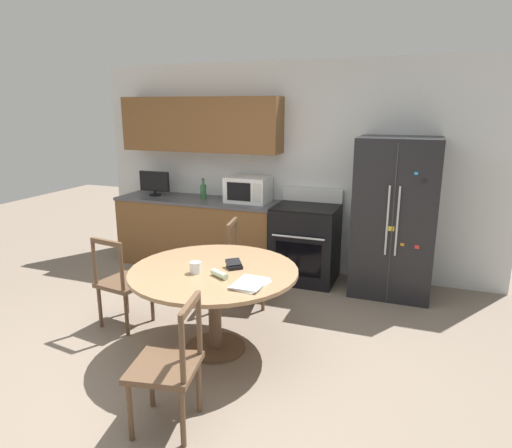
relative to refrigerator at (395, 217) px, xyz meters
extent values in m
plane|color=gray|center=(-1.33, -2.24, -0.87)|extent=(14.00, 14.00, 0.00)
cube|color=silver|center=(-1.33, 0.41, 0.43)|extent=(5.20, 0.10, 2.60)
cube|color=brown|center=(-2.47, 0.19, 0.97)|extent=(2.13, 0.34, 0.68)
cube|color=brown|center=(-2.47, 0.05, -0.44)|extent=(2.13, 0.62, 0.86)
cube|color=#4C4C51|center=(-2.47, 0.05, 0.01)|extent=(2.16, 0.64, 0.03)
cube|color=black|center=(0.00, 0.00, 0.00)|extent=(0.86, 0.69, 1.75)
cube|color=#333333|center=(0.00, -0.35, 0.00)|extent=(0.01, 0.01, 1.68)
cylinder|color=silver|center=(-0.05, -0.36, 0.04)|extent=(0.02, 0.02, 0.73)
cylinder|color=silver|center=(0.05, -0.36, 0.04)|extent=(0.02, 0.02, 0.73)
cube|color=#338CD8|center=(0.19, -0.35, 0.54)|extent=(0.04, 0.01, 0.03)
cube|color=yellow|center=(-0.01, -0.35, -0.04)|extent=(0.06, 0.02, 0.05)
cube|color=red|center=(0.26, -0.35, -0.21)|extent=(0.05, 0.02, 0.04)
cube|color=orange|center=(0.12, -0.35, -0.20)|extent=(0.04, 0.01, 0.03)
cube|color=black|center=(0.27, -0.35, 0.47)|extent=(0.05, 0.01, 0.04)
cube|color=black|center=(-1.01, 0.02, -0.42)|extent=(0.75, 0.64, 0.90)
cube|color=black|center=(-1.01, -0.30, -0.51)|extent=(0.54, 0.01, 0.40)
cylinder|color=silver|center=(-1.01, -0.33, -0.24)|extent=(0.61, 0.02, 0.02)
cube|color=black|center=(-1.01, 0.02, 0.04)|extent=(0.75, 0.64, 0.02)
cube|color=white|center=(-1.01, 0.31, 0.13)|extent=(0.75, 0.06, 0.16)
cube|color=white|center=(-1.78, 0.11, 0.18)|extent=(0.53, 0.38, 0.32)
cube|color=black|center=(-1.83, -0.09, 0.18)|extent=(0.31, 0.01, 0.22)
cube|color=silver|center=(-1.59, -0.09, 0.18)|extent=(0.11, 0.01, 0.23)
cylinder|color=black|center=(-3.12, 0.07, 0.04)|extent=(0.16, 0.16, 0.02)
cylinder|color=black|center=(-3.12, 0.07, 0.07)|extent=(0.03, 0.03, 0.04)
cube|color=black|center=(-3.12, 0.07, 0.22)|extent=(0.43, 0.05, 0.26)
cylinder|color=#2D6B38|center=(-2.41, 0.10, 0.11)|extent=(0.08, 0.08, 0.18)
cylinder|color=#2D6B38|center=(-2.41, 0.10, 0.24)|extent=(0.03, 0.03, 0.07)
cylinder|color=#262626|center=(-2.41, 0.10, 0.28)|extent=(0.03, 0.03, 0.01)
cylinder|color=#997551|center=(-1.31, -1.86, -0.15)|extent=(1.42, 1.42, 0.03)
cylinder|color=brown|center=(-1.31, -1.86, -0.51)|extent=(0.11, 0.11, 0.68)
cylinder|color=brown|center=(-1.31, -1.86, -0.86)|extent=(0.52, 0.52, 0.03)
cube|color=brown|center=(-2.33, -1.74, -0.44)|extent=(0.48, 0.48, 0.04)
cylinder|color=brown|center=(-2.47, -1.54, -0.67)|extent=(0.04, 0.04, 0.41)
cylinder|color=brown|center=(-2.13, -1.59, -0.67)|extent=(0.04, 0.04, 0.41)
cylinder|color=brown|center=(-2.52, -1.88, -0.67)|extent=(0.04, 0.04, 0.41)
cylinder|color=brown|center=(-2.18, -1.93, -0.67)|extent=(0.04, 0.04, 0.41)
cylinder|color=brown|center=(-2.52, -1.90, -0.20)|extent=(0.04, 0.04, 0.45)
cylinder|color=brown|center=(-2.18, -1.95, -0.20)|extent=(0.04, 0.04, 0.45)
cube|color=brown|center=(-2.35, -1.92, 0.01)|extent=(0.35, 0.09, 0.04)
cube|color=brown|center=(-1.19, -2.87, -0.44)|extent=(0.49, 0.49, 0.04)
cylinder|color=brown|center=(-1.32, -3.08, -0.67)|extent=(0.04, 0.04, 0.41)
cylinder|color=brown|center=(-1.39, -2.74, -0.67)|extent=(0.04, 0.04, 0.41)
cylinder|color=brown|center=(-0.98, -3.01, -0.67)|extent=(0.04, 0.04, 0.41)
cylinder|color=brown|center=(-1.05, -2.67, -0.67)|extent=(0.04, 0.04, 0.41)
cylinder|color=brown|center=(-0.97, -3.01, -0.20)|extent=(0.04, 0.04, 0.45)
cylinder|color=brown|center=(-1.03, -2.67, -0.20)|extent=(0.04, 0.04, 0.45)
cube|color=brown|center=(-1.00, -2.84, 0.01)|extent=(0.10, 0.35, 0.04)
cube|color=brown|center=(-1.39, -0.85, -0.44)|extent=(0.49, 0.49, 0.04)
cylinder|color=brown|center=(-1.25, -0.65, -0.67)|extent=(0.04, 0.04, 0.41)
cylinder|color=brown|center=(-1.19, -0.99, -0.67)|extent=(0.04, 0.04, 0.41)
cylinder|color=brown|center=(-1.59, -0.71, -0.67)|extent=(0.04, 0.04, 0.41)
cylinder|color=brown|center=(-1.53, -1.05, -0.67)|extent=(0.04, 0.04, 0.41)
cylinder|color=brown|center=(-1.60, -0.71, -0.20)|extent=(0.04, 0.04, 0.45)
cylinder|color=brown|center=(-1.54, -1.05, -0.20)|extent=(0.04, 0.04, 0.45)
cube|color=brown|center=(-1.57, -0.88, 0.01)|extent=(0.09, 0.35, 0.04)
cylinder|color=silver|center=(-1.42, -1.99, -0.09)|extent=(0.09, 0.09, 0.09)
cylinder|color=red|center=(-1.42, -1.99, -0.11)|extent=(0.08, 0.08, 0.05)
cylinder|color=beige|center=(-1.19, -2.01, -0.11)|extent=(0.18, 0.13, 0.05)
cube|color=black|center=(-1.16, -1.78, -0.12)|extent=(0.15, 0.15, 0.03)
cube|color=black|center=(-1.18, -1.76, -0.10)|extent=(0.16, 0.15, 0.06)
cube|color=white|center=(-0.90, -2.08, -0.13)|extent=(0.27, 0.33, 0.01)
cube|color=beige|center=(-0.90, -2.08, -0.13)|extent=(0.25, 0.32, 0.01)
cube|color=silver|center=(-0.90, -2.08, -0.12)|extent=(0.23, 0.30, 0.01)
camera|label=1|loc=(0.29, -5.11, 1.19)|focal=32.00mm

